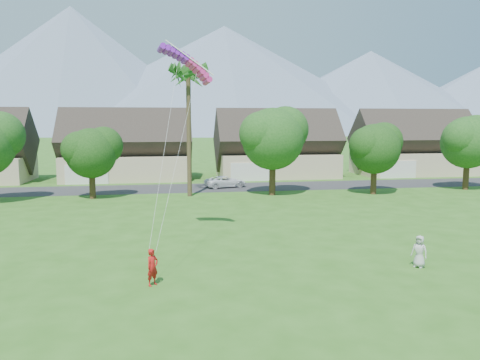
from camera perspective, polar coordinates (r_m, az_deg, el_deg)
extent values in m
plane|color=#2D6019|center=(18.06, 5.10, -16.05)|extent=(500.00, 500.00, 0.00)
cube|color=#2D2D30|center=(50.76, -4.19, -0.94)|extent=(90.00, 7.00, 0.01)
imported|color=red|center=(21.01, -10.62, -10.40)|extent=(0.70, 0.69, 1.63)
imported|color=#B6B7B2|center=(24.74, 21.02, -8.13)|extent=(0.88, 0.92, 1.59)
imported|color=white|center=(50.90, -1.79, -0.20)|extent=(4.89, 3.21, 1.25)
cone|color=slate|center=(282.14, -19.71, 12.37)|extent=(190.00, 190.00, 70.00)
cone|color=slate|center=(279.22, -1.88, 12.01)|extent=(240.00, 240.00, 62.00)
cone|color=slate|center=(303.23, 15.54, 10.23)|extent=(200.00, 200.00, 50.00)
cube|color=beige|center=(59.57, -13.59, 1.52)|extent=(15.00, 8.00, 3.00)
cube|color=#382D28|center=(59.35, -13.68, 4.67)|extent=(15.75, 8.15, 8.15)
cube|color=silver|center=(56.11, -18.18, 0.62)|extent=(4.80, 0.12, 2.20)
cube|color=beige|center=(61.01, 4.50, 1.82)|extent=(15.00, 8.00, 3.00)
cube|color=#382D28|center=(60.80, 4.53, 4.91)|extent=(15.75, 8.15, 8.15)
cube|color=silver|center=(56.24, 1.29, 0.98)|extent=(4.80, 0.12, 2.20)
cube|color=beige|center=(67.96, 20.29, 1.94)|extent=(15.00, 8.00, 3.00)
cube|color=#382D28|center=(67.77, 20.41, 4.71)|extent=(15.75, 8.15, 8.15)
cube|color=silver|center=(62.45, 18.72, 1.22)|extent=(4.80, 0.12, 2.20)
cylinder|color=#47301C|center=(45.53, -17.54, -0.81)|extent=(0.56, 0.56, 2.18)
sphere|color=#214916|center=(45.23, -17.69, 3.12)|extent=(4.62, 4.62, 4.62)
cylinder|color=#47301C|center=(45.59, 3.96, -0.08)|extent=(0.62, 0.62, 2.82)
sphere|color=#214916|center=(45.27, 4.00, 5.01)|extent=(5.98, 5.98, 5.98)
cylinder|color=#47301C|center=(47.92, 15.97, -0.29)|extent=(0.58, 0.58, 2.30)
sphere|color=#214916|center=(47.62, 16.10, 3.66)|extent=(4.90, 4.90, 4.90)
cylinder|color=#47301C|center=(54.67, 25.83, 0.29)|extent=(0.60, 0.60, 2.56)
sphere|color=#214916|center=(54.40, 26.04, 4.14)|extent=(5.44, 5.44, 5.44)
cylinder|color=#4C3D26|center=(44.66, -6.24, 5.66)|extent=(0.44, 0.44, 12.00)
sphere|color=#286021|center=(44.95, -6.35, 13.71)|extent=(3.00, 3.00, 3.00)
cube|color=purple|center=(27.87, -8.24, 14.23)|extent=(1.82, 1.19, 0.50)
cube|color=#DC2984|center=(27.95, -4.62, 14.26)|extent=(1.82, 1.19, 0.50)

